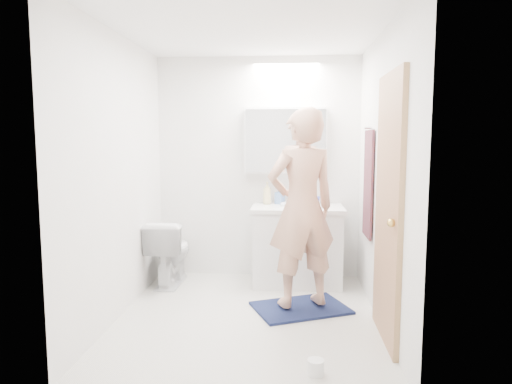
# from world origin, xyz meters

# --- Properties ---
(floor) EXTENTS (2.50, 2.50, 0.00)m
(floor) POSITION_xyz_m (0.00, 0.00, 0.00)
(floor) COLOR silver
(floor) RESTS_ON ground
(ceiling) EXTENTS (2.50, 2.50, 0.00)m
(ceiling) POSITION_xyz_m (0.00, 0.00, 2.40)
(ceiling) COLOR white
(ceiling) RESTS_ON floor
(wall_back) EXTENTS (2.50, 0.00, 2.50)m
(wall_back) POSITION_xyz_m (0.00, 1.25, 1.20)
(wall_back) COLOR white
(wall_back) RESTS_ON floor
(wall_front) EXTENTS (2.50, 0.00, 2.50)m
(wall_front) POSITION_xyz_m (0.00, -1.25, 1.20)
(wall_front) COLOR white
(wall_front) RESTS_ON floor
(wall_left) EXTENTS (0.00, 2.50, 2.50)m
(wall_left) POSITION_xyz_m (-1.10, 0.00, 1.20)
(wall_left) COLOR white
(wall_left) RESTS_ON floor
(wall_right) EXTENTS (0.00, 2.50, 2.50)m
(wall_right) POSITION_xyz_m (1.10, 0.00, 1.20)
(wall_right) COLOR white
(wall_right) RESTS_ON floor
(vanity_cabinet) EXTENTS (0.90, 0.55, 0.78)m
(vanity_cabinet) POSITION_xyz_m (0.43, 0.96, 0.39)
(vanity_cabinet) COLOR white
(vanity_cabinet) RESTS_ON floor
(countertop) EXTENTS (0.95, 0.58, 0.04)m
(countertop) POSITION_xyz_m (0.43, 0.96, 0.80)
(countertop) COLOR white
(countertop) RESTS_ON vanity_cabinet
(sink_basin) EXTENTS (0.36, 0.36, 0.03)m
(sink_basin) POSITION_xyz_m (0.43, 0.99, 0.84)
(sink_basin) COLOR white
(sink_basin) RESTS_ON countertop
(faucet) EXTENTS (0.02, 0.02, 0.16)m
(faucet) POSITION_xyz_m (0.43, 1.19, 0.90)
(faucet) COLOR #BABABE
(faucet) RESTS_ON countertop
(medicine_cabinet) EXTENTS (0.88, 0.14, 0.70)m
(medicine_cabinet) POSITION_xyz_m (0.30, 1.18, 1.50)
(medicine_cabinet) COLOR white
(medicine_cabinet) RESTS_ON wall_back
(mirror_panel) EXTENTS (0.84, 0.01, 0.66)m
(mirror_panel) POSITION_xyz_m (0.30, 1.10, 1.50)
(mirror_panel) COLOR silver
(mirror_panel) RESTS_ON medicine_cabinet
(toilet) EXTENTS (0.40, 0.68, 0.69)m
(toilet) POSITION_xyz_m (-0.90, 0.85, 0.34)
(toilet) COLOR white
(toilet) RESTS_ON floor
(bath_rug) EXTENTS (0.95, 0.82, 0.02)m
(bath_rug) POSITION_xyz_m (0.45, 0.21, 0.01)
(bath_rug) COLOR #131E3B
(bath_rug) RESTS_ON floor
(person) EXTENTS (0.75, 0.63, 1.74)m
(person) POSITION_xyz_m (0.45, 0.21, 0.92)
(person) COLOR tan
(person) RESTS_ON bath_rug
(door) EXTENTS (0.04, 0.80, 2.00)m
(door) POSITION_xyz_m (1.08, -0.35, 1.00)
(door) COLOR tan
(door) RESTS_ON wall_right
(door_knob) EXTENTS (0.06, 0.06, 0.06)m
(door_knob) POSITION_xyz_m (1.04, -0.65, 0.95)
(door_knob) COLOR gold
(door_knob) RESTS_ON door
(towel) EXTENTS (0.02, 0.42, 1.00)m
(towel) POSITION_xyz_m (1.08, 0.55, 1.10)
(towel) COLOR #131A3D
(towel) RESTS_ON wall_right
(towel_hook) EXTENTS (0.07, 0.02, 0.02)m
(towel_hook) POSITION_xyz_m (1.07, 0.55, 1.62)
(towel_hook) COLOR silver
(towel_hook) RESTS_ON wall_right
(soap_bottle_a) EXTENTS (0.11, 0.11, 0.24)m
(soap_bottle_a) POSITION_xyz_m (0.11, 1.11, 0.94)
(soap_bottle_a) COLOR #D3C588
(soap_bottle_a) RESTS_ON countertop
(soap_bottle_b) EXTENTS (0.12, 0.12, 0.19)m
(soap_bottle_b) POSITION_xyz_m (0.24, 1.15, 0.91)
(soap_bottle_b) COLOR #587EBD
(soap_bottle_b) RESTS_ON countertop
(toothbrush_cup) EXTENTS (0.12, 0.12, 0.09)m
(toothbrush_cup) POSITION_xyz_m (0.63, 1.12, 0.86)
(toothbrush_cup) COLOR #3C45B5
(toothbrush_cup) RESTS_ON countertop
(toilet_paper_roll) EXTENTS (0.11, 0.11, 0.10)m
(toilet_paper_roll) POSITION_xyz_m (0.53, -0.95, 0.05)
(toilet_paper_roll) COLOR white
(toilet_paper_roll) RESTS_ON floor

